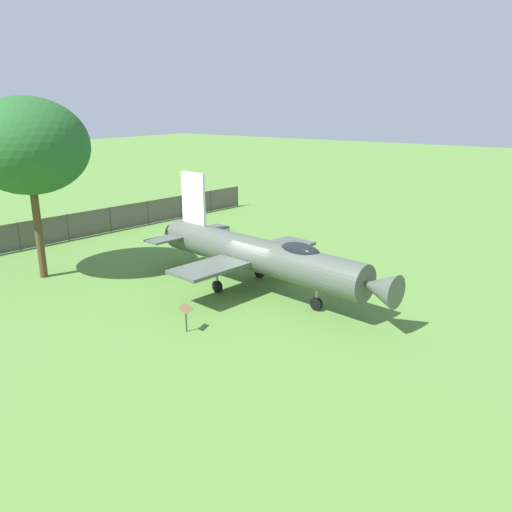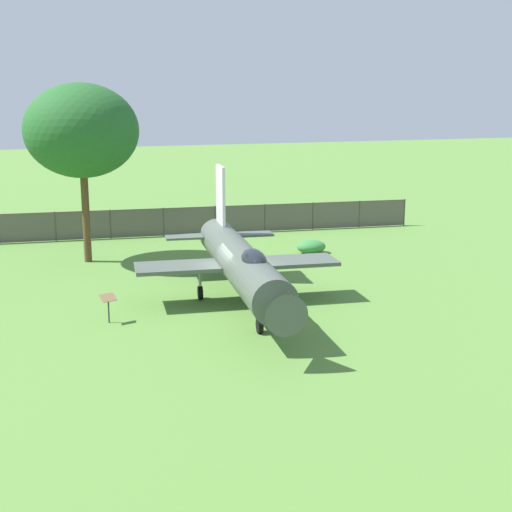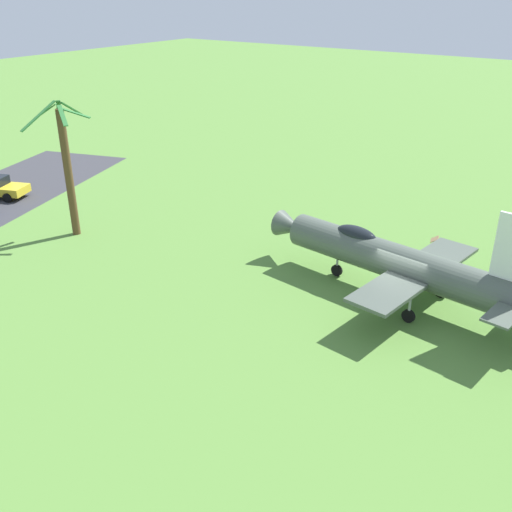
{
  "view_description": "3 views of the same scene",
  "coord_description": "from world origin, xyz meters",
  "px_view_note": "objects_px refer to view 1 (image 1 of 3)",
  "views": [
    {
      "loc": [
        -19.56,
        -13.96,
        9.01
      ],
      "look_at": [
        -0.82,
        -0.55,
        2.09
      ],
      "focal_mm": 35.81,
      "sensor_mm": 36.0,
      "label": 1
    },
    {
      "loc": [
        -9.38,
        -27.18,
        8.62
      ],
      "look_at": [
        0.65,
        -0.16,
        2.13
      ],
      "focal_mm": 49.47,
      "sensor_mm": 36.0,
      "label": 2
    },
    {
      "loc": [
        23.72,
        8.15,
        13.68
      ],
      "look_at": [
        2.53,
        -6.6,
        1.5
      ],
      "focal_mm": 40.99,
      "sensor_mm": 36.0,
      "label": 3
    }
  ],
  "objects_px": {
    "shrub_near_fence": "(219,232)",
    "info_plaque": "(186,312)",
    "shade_tree": "(28,146)",
    "display_jet": "(262,255)"
  },
  "relations": [
    {
      "from": "display_jet",
      "to": "info_plaque",
      "type": "bearing_deg",
      "value": -81.14
    },
    {
      "from": "display_jet",
      "to": "shade_tree",
      "type": "xyz_separation_m",
      "value": [
        -4.94,
        10.94,
        5.02
      ]
    },
    {
      "from": "shrub_near_fence",
      "to": "shade_tree",
      "type": "bearing_deg",
      "value": 169.22
    },
    {
      "from": "display_jet",
      "to": "shade_tree",
      "type": "relative_size",
      "value": 1.53
    },
    {
      "from": "shade_tree",
      "to": "shrub_near_fence",
      "type": "xyz_separation_m",
      "value": [
        12.11,
        -2.31,
        -6.56
      ]
    },
    {
      "from": "display_jet",
      "to": "shrub_near_fence",
      "type": "relative_size",
      "value": 8.59
    },
    {
      "from": "shrub_near_fence",
      "to": "info_plaque",
      "type": "height_order",
      "value": "info_plaque"
    },
    {
      "from": "shrub_near_fence",
      "to": "info_plaque",
      "type": "xyz_separation_m",
      "value": [
        -12.72,
        -8.72,
        0.48
      ]
    },
    {
      "from": "display_jet",
      "to": "shrub_near_fence",
      "type": "bearing_deg",
      "value": 148.17
    },
    {
      "from": "display_jet",
      "to": "shade_tree",
      "type": "distance_m",
      "value": 13.01
    }
  ]
}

